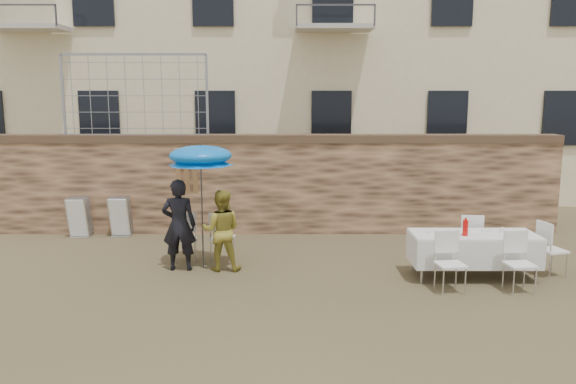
{
  "coord_description": "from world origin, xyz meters",
  "views": [
    {
      "loc": [
        0.39,
        -7.64,
        3.06
      ],
      "look_at": [
        0.4,
        2.2,
        1.4
      ],
      "focal_mm": 35.0,
      "sensor_mm": 36.0,
      "label": 1
    }
  ],
  "objects_px": {
    "couple_chair_left": "(185,236)",
    "table_chair_front_right": "(520,263)",
    "table_chair_front_left": "(451,263)",
    "umbrella": "(201,159)",
    "chair_stack_left": "(82,215)",
    "soda_bottle": "(465,228)",
    "banquet_table": "(474,236)",
    "couple_chair_right": "(222,236)",
    "woman_dress": "(221,230)",
    "chair_stack_right": "(122,215)",
    "table_chair_back": "(470,239)",
    "man_suit": "(179,225)",
    "table_chair_side": "(552,249)"
  },
  "relations": [
    {
      "from": "man_suit",
      "to": "couple_chair_left",
      "type": "bearing_deg",
      "value": -91.09
    },
    {
      "from": "woman_dress",
      "to": "table_chair_side",
      "type": "height_order",
      "value": "woman_dress"
    },
    {
      "from": "table_chair_front_left",
      "to": "table_chair_front_right",
      "type": "height_order",
      "value": "same"
    },
    {
      "from": "banquet_table",
      "to": "soda_bottle",
      "type": "height_order",
      "value": "soda_bottle"
    },
    {
      "from": "table_chair_side",
      "to": "chair_stack_right",
      "type": "height_order",
      "value": "table_chair_side"
    },
    {
      "from": "man_suit",
      "to": "woman_dress",
      "type": "xyz_separation_m",
      "value": [
        0.75,
        0.0,
        -0.1
      ]
    },
    {
      "from": "man_suit",
      "to": "chair_stack_left",
      "type": "distance_m",
      "value": 3.75
    },
    {
      "from": "banquet_table",
      "to": "chair_stack_left",
      "type": "bearing_deg",
      "value": 158.79
    },
    {
      "from": "chair_stack_left",
      "to": "table_chair_side",
      "type": "bearing_deg",
      "value": -17.64
    },
    {
      "from": "woman_dress",
      "to": "banquet_table",
      "type": "bearing_deg",
      "value": 174.71
    },
    {
      "from": "banquet_table",
      "to": "table_chair_front_right",
      "type": "relative_size",
      "value": 2.19
    },
    {
      "from": "couple_chair_left",
      "to": "banquet_table",
      "type": "xyz_separation_m",
      "value": [
        5.11,
        -0.98,
        0.25
      ]
    },
    {
      "from": "couple_chair_right",
      "to": "couple_chair_left",
      "type": "bearing_deg",
      "value": 7.51
    },
    {
      "from": "umbrella",
      "to": "couple_chair_left",
      "type": "relative_size",
      "value": 2.19
    },
    {
      "from": "chair_stack_left",
      "to": "couple_chair_left",
      "type": "bearing_deg",
      "value": -37.24
    },
    {
      "from": "couple_chair_right",
      "to": "banquet_table",
      "type": "relative_size",
      "value": 0.46
    },
    {
      "from": "umbrella",
      "to": "table_chair_front_right",
      "type": "xyz_separation_m",
      "value": [
        5.21,
        -1.28,
        -1.51
      ]
    },
    {
      "from": "woman_dress",
      "to": "couple_chair_left",
      "type": "height_order",
      "value": "woman_dress"
    },
    {
      "from": "soda_bottle",
      "to": "table_chair_front_right",
      "type": "distance_m",
      "value": 1.02
    },
    {
      "from": "couple_chair_right",
      "to": "chair_stack_right",
      "type": "height_order",
      "value": "couple_chair_right"
    },
    {
      "from": "man_suit",
      "to": "chair_stack_right",
      "type": "distance_m",
      "value": 3.16
    },
    {
      "from": "banquet_table",
      "to": "table_chair_front_left",
      "type": "height_order",
      "value": "table_chair_front_left"
    },
    {
      "from": "table_chair_front_left",
      "to": "man_suit",
      "type": "bearing_deg",
      "value": 157.64
    },
    {
      "from": "couple_chair_left",
      "to": "chair_stack_right",
      "type": "relative_size",
      "value": 1.04
    },
    {
      "from": "man_suit",
      "to": "umbrella",
      "type": "bearing_deg",
      "value": -167.05
    },
    {
      "from": "man_suit",
      "to": "banquet_table",
      "type": "height_order",
      "value": "man_suit"
    },
    {
      "from": "couple_chair_left",
      "to": "table_chair_back",
      "type": "relative_size",
      "value": 1.0
    },
    {
      "from": "couple_chair_right",
      "to": "table_chair_front_left",
      "type": "distance_m",
      "value": 4.19
    },
    {
      "from": "table_chair_front_left",
      "to": "soda_bottle",
      "type": "bearing_deg",
      "value": 48.67
    },
    {
      "from": "banquet_table",
      "to": "table_chair_back",
      "type": "distance_m",
      "value": 0.86
    },
    {
      "from": "couple_chair_left",
      "to": "table_chair_front_right",
      "type": "relative_size",
      "value": 1.0
    },
    {
      "from": "man_suit",
      "to": "table_chair_back",
      "type": "bearing_deg",
      "value": -177.15
    },
    {
      "from": "table_chair_front_left",
      "to": "couple_chair_left",
      "type": "bearing_deg",
      "value": 151.32
    },
    {
      "from": "table_chair_back",
      "to": "table_chair_front_left",
      "type": "bearing_deg",
      "value": 70.53
    },
    {
      "from": "woman_dress",
      "to": "chair_stack_right",
      "type": "bearing_deg",
      "value": -45.24
    },
    {
      "from": "man_suit",
      "to": "banquet_table",
      "type": "xyz_separation_m",
      "value": [
        5.11,
        -0.43,
        -0.09
      ]
    },
    {
      "from": "umbrella",
      "to": "chair_stack_left",
      "type": "height_order",
      "value": "umbrella"
    },
    {
      "from": "table_chair_side",
      "to": "chair_stack_left",
      "type": "relative_size",
      "value": 1.04
    },
    {
      "from": "chair_stack_left",
      "to": "chair_stack_right",
      "type": "height_order",
      "value": "same"
    },
    {
      "from": "couple_chair_left",
      "to": "couple_chair_right",
      "type": "height_order",
      "value": "same"
    },
    {
      "from": "table_chair_front_right",
      "to": "umbrella",
      "type": "bearing_deg",
      "value": 159.88
    },
    {
      "from": "woman_dress",
      "to": "table_chair_front_right",
      "type": "distance_m",
      "value": 5.01
    },
    {
      "from": "chair_stack_left",
      "to": "chair_stack_right",
      "type": "relative_size",
      "value": 1.0
    },
    {
      "from": "table_chair_front_left",
      "to": "chair_stack_left",
      "type": "height_order",
      "value": "table_chair_front_left"
    },
    {
      "from": "man_suit",
      "to": "soda_bottle",
      "type": "bearing_deg",
      "value": 172.12
    },
    {
      "from": "umbrella",
      "to": "couple_chair_left",
      "type": "bearing_deg",
      "value": 131.63
    },
    {
      "from": "woman_dress",
      "to": "umbrella",
      "type": "relative_size",
      "value": 0.69
    },
    {
      "from": "umbrella",
      "to": "banquet_table",
      "type": "bearing_deg",
      "value": -6.47
    },
    {
      "from": "soda_bottle",
      "to": "man_suit",
      "type": "bearing_deg",
      "value": 173.21
    },
    {
      "from": "umbrella",
      "to": "soda_bottle",
      "type": "bearing_deg",
      "value": -8.63
    }
  ]
}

